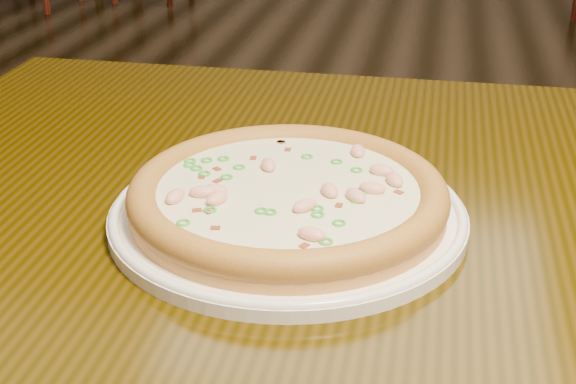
# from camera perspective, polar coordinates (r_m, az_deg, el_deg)

# --- Properties ---
(ground) EXTENTS (9.00, 9.00, 0.00)m
(ground) POSITION_cam_1_polar(r_m,az_deg,el_deg) (1.75, -1.22, -12.87)
(ground) COLOR black
(hero_table) EXTENTS (1.20, 0.80, 0.75)m
(hero_table) POSITION_cam_1_polar(r_m,az_deg,el_deg) (0.82, 9.00, -7.31)
(hero_table) COLOR black
(hero_table) RESTS_ON ground
(plate) EXTENTS (0.33, 0.33, 0.02)m
(plate) POSITION_cam_1_polar(r_m,az_deg,el_deg) (0.73, 0.00, -1.50)
(plate) COLOR white
(plate) RESTS_ON hero_table
(pizza) EXTENTS (0.29, 0.29, 0.03)m
(pizza) POSITION_cam_1_polar(r_m,az_deg,el_deg) (0.73, 0.01, -0.21)
(pizza) COLOR tan
(pizza) RESTS_ON plate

